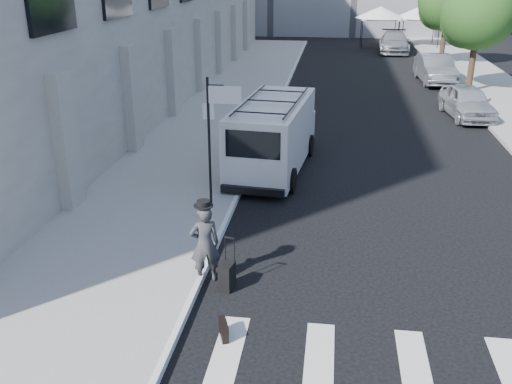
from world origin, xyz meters
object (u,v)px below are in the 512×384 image
(cargo_van, at_px, (274,134))
(parked_car_c, at_px, (394,42))
(businessman, at_px, (205,244))
(parked_car_a, at_px, (467,102))
(briefcase, at_px, (224,330))
(suitcase, at_px, (227,276))
(parked_car_b, at_px, (435,69))

(cargo_van, height_order, parked_car_c, cargo_van)
(businessman, relative_size, parked_car_c, 0.32)
(cargo_van, height_order, parked_car_a, cargo_van)
(businessman, xyz_separation_m, briefcase, (0.76, -1.94, -0.70))
(businessman, height_order, parked_car_c, businessman)
(businessman, height_order, parked_car_a, businessman)
(briefcase, relative_size, cargo_van, 0.07)
(suitcase, bearing_deg, parked_car_b, 83.23)
(briefcase, xyz_separation_m, suitcase, (-0.25, 1.67, 0.13))
(parked_car_a, bearing_deg, parked_car_b, 84.78)
(cargo_van, xyz_separation_m, parked_car_a, (7.70, 7.92, -0.46))
(parked_car_a, bearing_deg, parked_car_c, 87.67)
(parked_car_a, xyz_separation_m, parked_car_b, (-0.17, 8.08, 0.08))
(parked_car_a, distance_m, parked_car_c, 20.21)
(suitcase, relative_size, parked_car_a, 0.27)
(parked_car_b, bearing_deg, briefcase, -109.59)
(parked_car_b, xyz_separation_m, parked_car_c, (-1.27, 12.08, -0.01))
(parked_car_b, bearing_deg, suitcase, -111.21)
(briefcase, bearing_deg, cargo_van, 70.88)
(briefcase, distance_m, cargo_van, 9.40)
(parked_car_b, bearing_deg, cargo_van, -118.51)
(cargo_van, xyz_separation_m, parked_car_b, (7.53, 16.00, -0.39))
(businessman, relative_size, cargo_van, 0.28)
(briefcase, height_order, parked_car_b, parked_car_b)
(businessman, xyz_separation_m, parked_car_a, (8.33, 15.33, -0.16))
(parked_car_b, bearing_deg, parked_car_c, 92.69)
(briefcase, height_order, parked_car_c, parked_car_c)
(cargo_van, bearing_deg, parked_car_c, 82.96)
(businessman, bearing_deg, briefcase, 89.15)
(businessman, height_order, cargo_van, cargo_van)
(suitcase, xyz_separation_m, parked_car_a, (7.82, 15.60, 0.41))
(businessman, height_order, suitcase, businessman)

